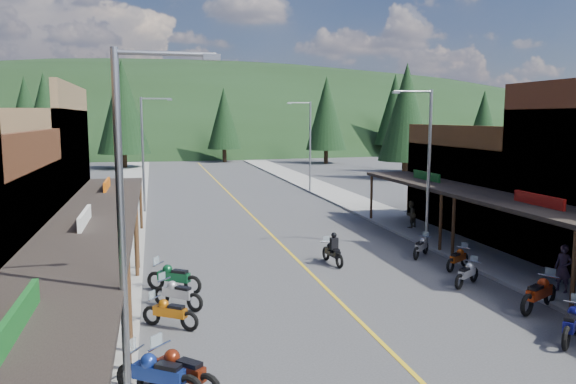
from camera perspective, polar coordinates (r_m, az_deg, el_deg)
ground at (r=19.99m, az=6.12°, el=-11.83°), size 220.00×220.00×0.00m
centerline at (r=38.85m, az=-3.84°, el=-2.25°), size 0.15×90.00×0.01m
sidewalk_west at (r=38.37m, az=-16.77°, el=-2.58°), size 3.40×94.00×0.15m
sidewalk_east at (r=41.18m, az=8.18°, el=-1.65°), size 3.40×94.00×0.15m
shop_east_3 at (r=35.60m, az=21.09°, el=0.47°), size 10.90×10.20×6.20m
streetlight_0 at (r=11.95m, az=-15.88°, el=-3.17°), size 2.16×0.18×8.00m
streetlight_1 at (r=39.80m, az=-14.34°, el=4.23°), size 2.16×0.18×8.00m
streetlight_2 at (r=29.09m, az=13.89°, el=3.09°), size 2.16×0.18×8.00m
streetlight_3 at (r=49.62m, az=2.10°, el=5.07°), size 2.16×0.18×8.00m
ridge_hill at (r=153.01m, az=-11.18°, el=4.96°), size 310.00×140.00×60.00m
pine_1 at (r=89.48m, az=-25.10°, el=7.27°), size 5.88×5.88×12.50m
pine_2 at (r=75.83m, az=-16.44°, el=8.31°), size 6.72×6.72×14.00m
pine_3 at (r=84.38m, az=-6.52°, el=7.44°), size 5.04×5.04×11.00m
pine_4 at (r=81.48m, az=3.92°, el=8.00°), size 5.88×5.88×12.50m
pine_5 at (r=98.43m, az=10.80°, el=8.24°), size 6.72×6.72×14.00m
pine_6 at (r=97.10m, az=19.27°, el=7.08°), size 5.04×5.04×11.00m
pine_9 at (r=69.72m, az=12.41°, el=7.21°), size 4.93×4.93×10.80m
pine_10 at (r=68.72m, az=-23.45°, el=7.09°), size 5.38×5.38×11.60m
pine_11 at (r=61.68m, az=11.92°, el=7.94°), size 5.82×5.82×12.40m
bike_west_5 at (r=14.21m, az=-13.01°, el=-17.45°), size 2.34×1.98×1.33m
bike_west_6 at (r=14.27m, az=-10.84°, el=-17.26°), size 2.20×2.20×1.33m
bike_west_7 at (r=18.47m, az=-11.90°, el=-11.77°), size 1.99×1.65×1.12m
bike_west_8 at (r=20.21m, az=-11.15°, el=-9.97°), size 1.99×1.86×1.17m
bike_west_9 at (r=21.99m, az=-11.53°, el=-8.36°), size 2.31×1.87×1.29m
bike_east_6 at (r=19.02m, az=26.88°, el=-11.67°), size 2.14×1.96×1.25m
bike_east_7 at (r=21.44m, az=24.16°, el=-9.24°), size 2.44×1.77×1.34m
bike_east_8 at (r=23.51m, az=17.72°, el=-7.80°), size 1.91×1.58×1.08m
bike_east_9 at (r=25.86m, az=16.87°, el=-6.38°), size 1.91×1.56×1.07m
bike_east_10 at (r=27.64m, az=13.37°, el=-5.34°), size 1.80×1.79×1.09m
rider_on_bike at (r=25.63m, az=4.56°, el=-6.01°), size 0.91×2.08×1.54m
pedestrian_east_a at (r=23.47m, az=26.17°, el=-6.97°), size 0.65×0.77×1.79m
pedestrian_east_b at (r=33.96m, az=12.35°, el=-2.22°), size 0.90×0.77×1.60m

